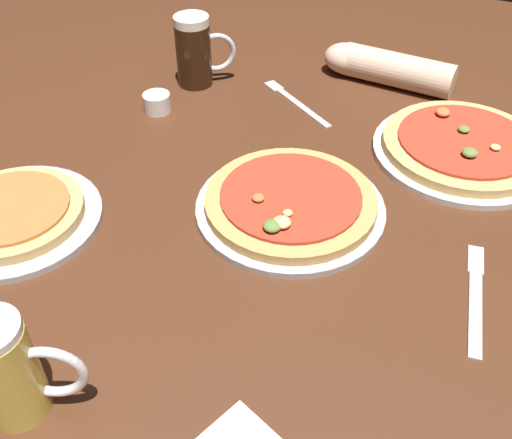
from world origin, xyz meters
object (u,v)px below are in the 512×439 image
at_px(pizza_plate_side, 463,147).
at_px(diner_arm, 383,67).
at_px(ramekin_sauce, 157,103).
at_px(beer_mug_dark, 9,370).
at_px(pizza_plate_far, 290,203).
at_px(pizza_plate_near, 12,215).
at_px(fork_left, 295,101).
at_px(beer_mug_amber, 196,51).
at_px(knife_right, 476,296).

relative_size(pizza_plate_side, diner_arm, 1.13).
bearing_deg(ramekin_sauce, pizza_plate_side, 10.50).
xyz_separation_m(beer_mug_dark, diner_arm, (0.15, 0.98, -0.04)).
bearing_deg(pizza_plate_far, pizza_plate_near, -150.77).
distance_m(beer_mug_dark, fork_left, 0.82).
bearing_deg(pizza_plate_far, beer_mug_dark, -107.06).
relative_size(pizza_plate_far, fork_left, 1.59).
relative_size(pizza_plate_side, beer_mug_amber, 2.17).
bearing_deg(diner_arm, knife_right, -61.49).
relative_size(pizza_plate_near, pizza_plate_side, 0.85).
height_order(pizza_plate_near, beer_mug_amber, beer_mug_amber).
xyz_separation_m(fork_left, diner_arm, (0.14, 0.17, 0.03)).
bearing_deg(pizza_plate_side, ramekin_sauce, -169.50).
xyz_separation_m(pizza_plate_far, fork_left, (-0.13, 0.34, -0.01)).
relative_size(pizza_plate_near, fork_left, 1.42).
bearing_deg(pizza_plate_far, pizza_plate_side, 52.07).
bearing_deg(pizza_plate_near, beer_mug_amber, 86.42).
bearing_deg(knife_right, diner_arm, 118.51).
height_order(beer_mug_amber, knife_right, beer_mug_amber).
bearing_deg(pizza_plate_far, diner_arm, 89.12).
height_order(pizza_plate_far, ramekin_sauce, pizza_plate_far).
height_order(pizza_plate_far, beer_mug_dark, beer_mug_dark).
distance_m(pizza_plate_far, knife_right, 0.32).
xyz_separation_m(pizza_plate_near, diner_arm, (0.41, 0.73, 0.02)).
relative_size(knife_right, diner_arm, 0.74).
xyz_separation_m(pizza_plate_near, pizza_plate_far, (0.40, 0.22, 0.00)).
distance_m(pizza_plate_near, pizza_plate_far, 0.46).
relative_size(beer_mug_dark, knife_right, 0.68).
bearing_deg(fork_left, beer_mug_amber, -176.38).
height_order(pizza_plate_far, diner_arm, diner_arm).
bearing_deg(beer_mug_amber, knife_right, -29.47).
height_order(pizza_plate_near, pizza_plate_far, pizza_plate_near).
relative_size(pizza_plate_far, diner_arm, 1.07).
relative_size(pizza_plate_side, beer_mug_dark, 2.24).
relative_size(beer_mug_amber, diner_arm, 0.52).
distance_m(pizza_plate_near, ramekin_sauce, 0.40).
relative_size(fork_left, diner_arm, 0.67).
bearing_deg(fork_left, knife_right, -41.77).
distance_m(pizza_plate_far, fork_left, 0.36).
relative_size(pizza_plate_near, pizza_plate_far, 0.90).
xyz_separation_m(pizza_plate_side, fork_left, (-0.36, 0.04, -0.01)).
distance_m(ramekin_sauce, fork_left, 0.29).
bearing_deg(ramekin_sauce, pizza_plate_far, -25.51).
height_order(fork_left, knife_right, same).
xyz_separation_m(beer_mug_amber, knife_right, (0.68, -0.38, -0.07)).
xyz_separation_m(pizza_plate_side, beer_mug_amber, (-0.59, 0.03, 0.06)).
height_order(pizza_plate_near, knife_right, pizza_plate_near).
bearing_deg(diner_arm, pizza_plate_side, -43.92).
xyz_separation_m(beer_mug_amber, diner_arm, (0.37, 0.18, -0.04)).
relative_size(pizza_plate_side, ramekin_sauce, 5.90).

